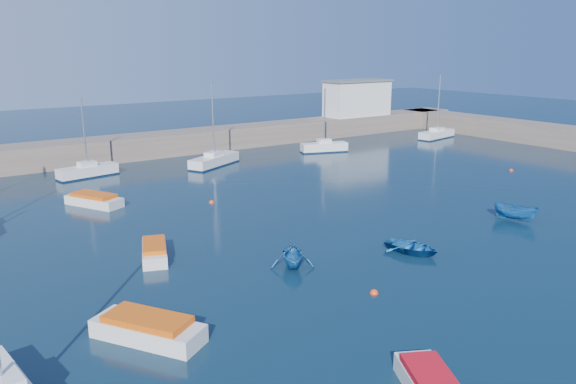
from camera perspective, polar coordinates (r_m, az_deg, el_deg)
ground at (r=33.73m, az=20.81°, el=-8.29°), size 220.00×220.00×0.00m
back_wall at (r=69.22m, az=-12.04°, el=4.86°), size 96.00×4.50×2.60m
right_arm at (r=86.43m, az=20.25°, el=6.16°), size 4.50×32.00×2.60m
harbor_office at (r=84.83m, az=7.04°, el=9.38°), size 10.00×4.00×5.00m
sailboat_5 at (r=59.12m, az=-19.68°, el=2.04°), size 6.06×2.67×7.86m
sailboat_6 at (r=61.54m, az=-7.50°, el=3.22°), size 7.02×4.91×9.05m
sailboat_7 at (r=69.33m, az=3.68°, el=4.61°), size 5.93×3.34×7.71m
sailboat_8 at (r=82.43m, az=14.87°, el=5.71°), size 6.90×3.06×8.77m
motorboat_0 at (r=26.11m, az=-14.05°, el=-13.30°), size 4.23×5.24×1.14m
motorboat_1 at (r=35.35m, az=-13.42°, el=-5.85°), size 2.76×4.29×0.99m
motorboat_2 at (r=48.28m, az=-19.11°, el=-0.76°), size 3.82×5.16×1.01m
dinghy_center at (r=36.17m, az=12.47°, el=-5.50°), size 3.39×4.04×0.72m
dinghy_left at (r=33.01m, az=0.44°, el=-6.32°), size 3.70×3.86×1.57m
dinghy_right at (r=44.98m, az=22.14°, el=-1.93°), size 2.13×3.46×1.25m
buoy_0 at (r=30.23m, az=8.73°, el=-10.15°), size 0.45×0.45×0.45m
buoy_1 at (r=46.66m, az=21.67°, el=-2.12°), size 0.39×0.39×0.39m
buoy_3 at (r=46.96m, az=-7.76°, el=-1.09°), size 0.45×0.45×0.45m
buoy_4 at (r=63.16m, az=21.73°, el=2.03°), size 0.42×0.42×0.42m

